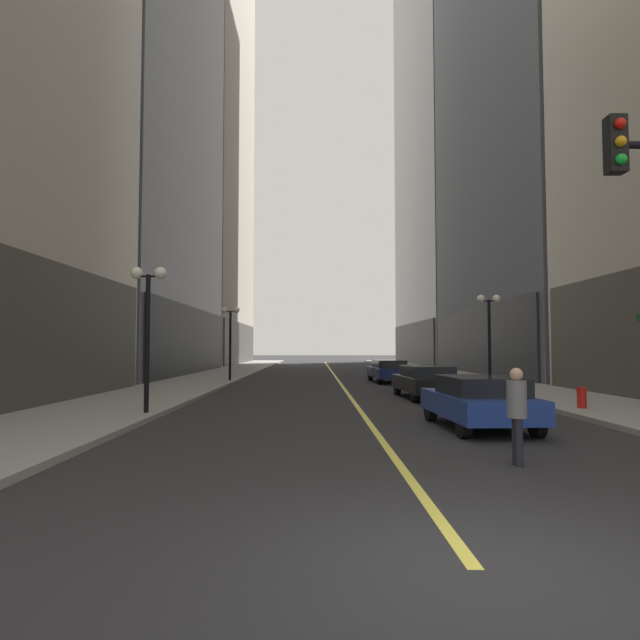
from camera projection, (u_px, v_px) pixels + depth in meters
ground_plane at (334, 375)px, 39.84m from camera, size 200.00×200.00×0.00m
sidewalk_left at (224, 374)px, 39.76m from camera, size 4.50×78.00×0.15m
sidewalk_right at (444, 374)px, 39.93m from camera, size 4.50×78.00×0.15m
lane_centre_stripe at (334, 375)px, 39.84m from camera, size 0.16×70.00×0.01m
building_left_mid at (129, 32)px, 40.52m from camera, size 10.50×24.00×52.34m
building_left_far at (190, 15)px, 66.89m from camera, size 13.62×26.00×88.00m
building_right_mid at (541, 11)px, 40.96m from camera, size 11.11×24.00×56.13m
building_right_far at (457, 90)px, 66.76m from camera, size 12.06×26.00×68.99m
car_blue at (479, 400)px, 13.40m from camera, size 2.11×4.18×1.32m
car_black at (426, 380)px, 21.36m from camera, size 2.07×4.74×1.32m
car_navy at (388, 370)px, 31.06m from camera, size 2.03×4.85×1.32m
pedestrian_in_grey_suit at (517, 408)px, 9.28m from camera, size 0.37×0.37×1.69m
street_lamp_left_near at (148, 306)px, 15.65m from camera, size 1.06×0.36×4.43m
street_lamp_left_far at (230, 327)px, 31.04m from camera, size 1.06×0.36×4.43m
street_lamp_right_mid at (489, 321)px, 23.96m from camera, size 1.06×0.36×4.43m
fire_hydrant_right at (582, 400)px, 16.64m from camera, size 0.28×0.28×0.80m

